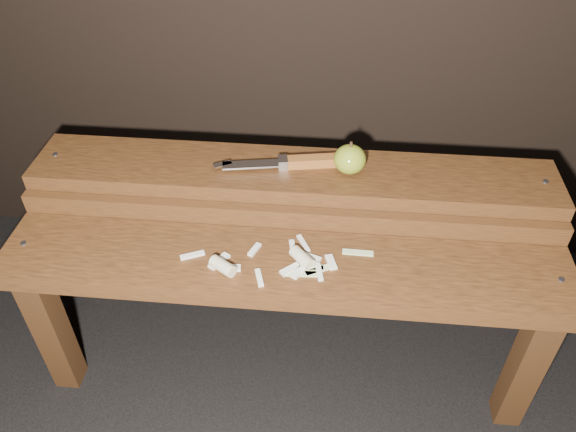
# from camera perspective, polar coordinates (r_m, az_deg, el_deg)

# --- Properties ---
(ground) EXTENTS (60.00, 60.00, 0.00)m
(ground) POSITION_cam_1_polar(r_m,az_deg,el_deg) (1.52, -0.22, -14.50)
(ground) COLOR black
(bench_front_tier) EXTENTS (1.20, 0.20, 0.42)m
(bench_front_tier) POSITION_cam_1_polar(r_m,az_deg,el_deg) (1.21, -0.55, -7.23)
(bench_front_tier) COLOR #331C0C
(bench_front_tier) RESTS_ON ground
(bench_rear_tier) EXTENTS (1.20, 0.21, 0.50)m
(bench_rear_tier) POSITION_cam_1_polar(r_m,az_deg,el_deg) (1.33, 0.43, 1.77)
(bench_rear_tier) COLOR #331C0C
(bench_rear_tier) RESTS_ON ground
(apple) EXTENTS (0.07, 0.07, 0.08)m
(apple) POSITION_cam_1_polar(r_m,az_deg,el_deg) (1.26, 6.30, 5.75)
(apple) COLOR olive
(apple) RESTS_ON bench_rear_tier
(knife) EXTENTS (0.28, 0.08, 0.03)m
(knife) POSITION_cam_1_polar(r_m,az_deg,el_deg) (1.28, 0.90, 5.49)
(knife) COLOR brown
(knife) RESTS_ON bench_rear_tier
(apple_scraps) EXTENTS (0.40, 0.16, 0.03)m
(apple_scraps) POSITION_cam_1_polar(r_m,az_deg,el_deg) (1.15, -1.55, -4.72)
(apple_scraps) COLOR beige
(apple_scraps) RESTS_ON bench_front_tier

